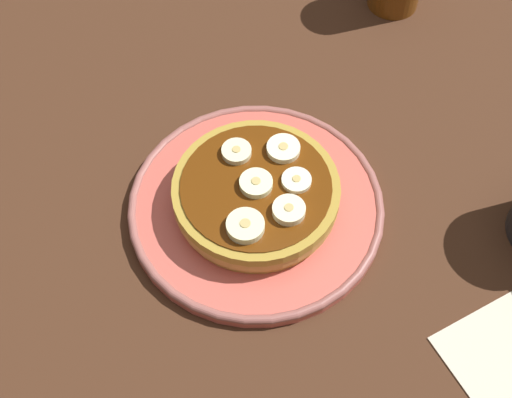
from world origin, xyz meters
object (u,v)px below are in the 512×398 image
banana_slice_0 (252,186)px  banana_slice_3 (283,149)px  pancake_stack (258,194)px  banana_slice_1 (296,180)px  banana_slice_2 (245,226)px  banana_slice_4 (236,152)px  plate (256,207)px  banana_slice_5 (289,210)px

banana_slice_0 → banana_slice_3: same height
pancake_stack → banana_slice_1: 3.93cm
banana_slice_0 → banana_slice_2: bearing=-13.7°
banana_slice_2 → banana_slice_3: size_ratio=1.08×
banana_slice_1 → pancake_stack: bearing=-90.1°
banana_slice_0 → banana_slice_1: bearing=94.5°
pancake_stack → banana_slice_3: bearing=141.6°
banana_slice_4 → pancake_stack: bearing=23.2°
plate → banana_slice_1: banana_slice_1 is taller
banana_slice_2 → banana_slice_3: banana_slice_2 is taller
banana_slice_4 → banana_slice_5: (6.97, 3.97, 0.08)cm
banana_slice_2 → banana_slice_5: size_ratio=1.14×
banana_slice_0 → banana_slice_3: bearing=138.7°
pancake_stack → banana_slice_1: (0.00, 3.53, 1.72)cm
banana_slice_1 → banana_slice_4: banana_slice_4 is taller
banana_slice_2 → banana_slice_3: bearing=151.3°
pancake_stack → banana_slice_0: size_ratio=5.27×
banana_slice_5 → banana_slice_3: bearing=176.6°
banana_slice_3 → banana_slice_5: banana_slice_5 is taller
banana_slice_5 → banana_slice_2: bearing=-73.2°
banana_slice_1 → banana_slice_5: bearing=-19.1°
banana_slice_0 → banana_slice_2: (4.16, -1.01, 0.06)cm
banana_slice_3 → banana_slice_5: (6.81, -0.41, 0.07)cm
pancake_stack → banana_slice_4: banana_slice_4 is taller
pancake_stack → banana_slice_2: banana_slice_2 is taller
banana_slice_1 → banana_slice_0: bearing=-85.5°
plate → banana_slice_1: 5.28cm
pancake_stack → banana_slice_5: banana_slice_5 is taller
banana_slice_4 → banana_slice_5: bearing=29.7°
plate → banana_slice_0: banana_slice_0 is taller
banana_slice_5 → pancake_stack: bearing=-143.9°
plate → banana_slice_2: (4.39, -1.42, 3.94)cm
pancake_stack → plate: bearing=-61.5°
banana_slice_5 → banana_slice_0: bearing=-134.8°
banana_slice_2 → banana_slice_0: bearing=166.3°
plate → banana_slice_3: banana_slice_3 is taller
pancake_stack → banana_slice_1: bearing=89.9°
plate → banana_slice_0: bearing=-60.4°
banana_slice_1 → plate: bearing=-88.6°
banana_slice_2 → banana_slice_4: size_ratio=1.21×
banana_slice_1 → banana_slice_3: (-3.53, -0.73, 0.09)cm
banana_slice_0 → banana_slice_1: (-0.32, 4.11, -0.12)cm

